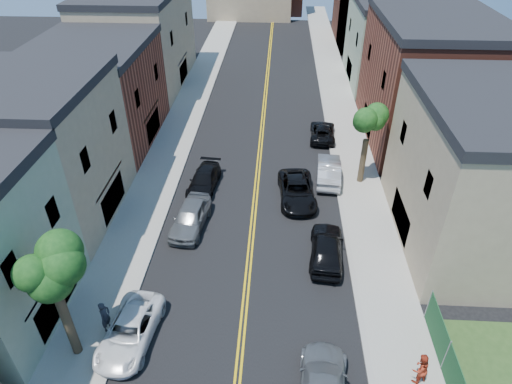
# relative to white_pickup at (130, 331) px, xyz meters

# --- Properties ---
(sidewalk_left) EXTENTS (3.20, 100.00, 0.15)m
(sidewalk_left) POSITION_rel_white_pickup_xyz_m (-2.40, 25.13, -0.61)
(sidewalk_left) COLOR gray
(sidewalk_left) RESTS_ON ground
(sidewalk_right) EXTENTS (3.20, 100.00, 0.15)m
(sidewalk_right) POSITION_rel_white_pickup_xyz_m (13.40, 25.13, -0.61)
(sidewalk_right) COLOR gray
(sidewalk_right) RESTS_ON ground
(curb_left) EXTENTS (0.30, 100.00, 0.15)m
(curb_left) POSITION_rel_white_pickup_xyz_m (-0.65, 25.13, -0.61)
(curb_left) COLOR gray
(curb_left) RESTS_ON ground
(curb_right) EXTENTS (0.30, 100.00, 0.15)m
(curb_right) POSITION_rel_white_pickup_xyz_m (11.65, 25.13, -0.61)
(curb_right) COLOR gray
(curb_right) RESTS_ON ground
(bldg_left_tan_near) EXTENTS (9.00, 10.00, 9.00)m
(bldg_left_tan_near) POSITION_rel_white_pickup_xyz_m (-8.50, 10.13, 3.82)
(bldg_left_tan_near) COLOR #998466
(bldg_left_tan_near) RESTS_ON ground
(bldg_left_brick) EXTENTS (9.00, 12.00, 8.00)m
(bldg_left_brick) POSITION_rel_white_pickup_xyz_m (-8.50, 21.13, 3.32)
(bldg_left_brick) COLOR brown
(bldg_left_brick) RESTS_ON ground
(bldg_left_tan_far) EXTENTS (9.00, 16.00, 9.50)m
(bldg_left_tan_far) POSITION_rel_white_pickup_xyz_m (-8.50, 35.13, 4.07)
(bldg_left_tan_far) COLOR #998466
(bldg_left_tan_far) RESTS_ON ground
(bldg_right_tan) EXTENTS (9.00, 12.00, 9.00)m
(bldg_right_tan) POSITION_rel_white_pickup_xyz_m (19.50, 9.13, 3.82)
(bldg_right_tan) COLOR #998466
(bldg_right_tan) RESTS_ON ground
(bldg_right_brick) EXTENTS (9.00, 14.00, 10.00)m
(bldg_right_brick) POSITION_rel_white_pickup_xyz_m (19.50, 23.13, 4.32)
(bldg_right_brick) COLOR brown
(bldg_right_brick) RESTS_ON ground
(bldg_right_palegrn) EXTENTS (9.00, 12.00, 8.50)m
(bldg_right_palegrn) POSITION_rel_white_pickup_xyz_m (19.50, 37.13, 3.57)
(bldg_right_palegrn) COLOR gray
(bldg_right_palegrn) RESTS_ON ground
(tree_left_mid) EXTENTS (5.20, 5.20, 9.29)m
(tree_left_mid) POSITION_rel_white_pickup_xyz_m (-2.38, -0.86, 5.90)
(tree_left_mid) COLOR #332919
(tree_left_mid) RESTS_ON sidewalk_left
(tree_right_far) EXTENTS (4.40, 4.40, 8.03)m
(tree_right_far) POSITION_rel_white_pickup_xyz_m (13.42, 15.14, 5.08)
(tree_right_far) COLOR #332919
(tree_right_far) RESTS_ON sidewalk_right
(white_pickup) EXTENTS (2.74, 5.11, 1.36)m
(white_pickup) POSITION_rel_white_pickup_xyz_m (0.00, 0.00, 0.00)
(white_pickup) COLOR white
(white_pickup) RESTS_ON ground
(grey_car_left) EXTENTS (2.48, 5.07, 1.66)m
(grey_car_left) POSITION_rel_white_pickup_xyz_m (1.40, 9.06, 0.15)
(grey_car_left) COLOR #5A5E62
(grey_car_left) RESTS_ON ground
(black_car_left) EXTENTS (2.36, 4.85, 1.36)m
(black_car_left) POSITION_rel_white_pickup_xyz_m (1.59, 13.73, -0.00)
(black_car_left) COLOR black
(black_car_left) RESTS_ON ground
(black_car_right) EXTENTS (2.38, 5.04, 1.67)m
(black_car_right) POSITION_rel_white_pickup_xyz_m (10.16, 6.51, 0.15)
(black_car_right) COLOR black
(black_car_right) RESTS_ON ground
(silver_car_right) EXTENTS (2.10, 5.07, 1.63)m
(silver_car_right) POSITION_rel_white_pickup_xyz_m (11.00, 15.43, 0.13)
(silver_car_right) COLOR #ACAEB4
(silver_car_right) RESTS_ON ground
(dark_car_right_far) EXTENTS (2.40, 4.73, 1.28)m
(dark_car_right_far) POSITION_rel_white_pickup_xyz_m (11.00, 22.27, -0.04)
(dark_car_right_far) COLOR black
(dark_car_right_far) RESTS_ON ground
(black_suv_lane) EXTENTS (2.90, 5.55, 1.49)m
(black_suv_lane) POSITION_rel_white_pickup_xyz_m (8.50, 12.63, 0.06)
(black_suv_lane) COLOR black
(black_suv_lane) RESTS_ON ground
(pedestrian_left) EXTENTS (0.56, 0.74, 1.83)m
(pedestrian_left) POSITION_rel_white_pickup_xyz_m (-1.34, 0.50, 0.38)
(pedestrian_left) COLOR #26272E
(pedestrian_left) RESTS_ON sidewalk_left
(pedestrian_right) EXTENTS (1.05, 0.96, 1.77)m
(pedestrian_right) POSITION_rel_white_pickup_xyz_m (13.69, -1.54, 0.35)
(pedestrian_right) COLOR #A32D19
(pedestrian_right) RESTS_ON sidewalk_right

